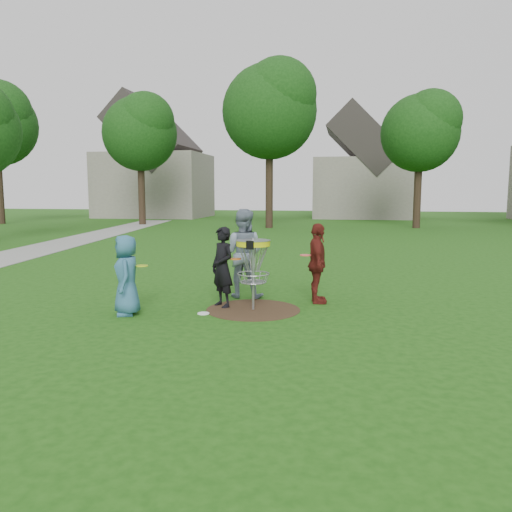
% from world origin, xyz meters
% --- Properties ---
extents(ground, '(100.00, 100.00, 0.00)m').
position_xyz_m(ground, '(0.00, 0.00, 0.00)').
color(ground, '#19470F').
rests_on(ground, ground).
extents(dirt_patch, '(1.80, 1.80, 0.01)m').
position_xyz_m(dirt_patch, '(0.00, 0.00, 0.00)').
color(dirt_patch, '#47331E').
rests_on(dirt_patch, ground).
extents(concrete_path, '(7.75, 39.92, 0.02)m').
position_xyz_m(concrete_path, '(-10.00, 8.00, 0.01)').
color(concrete_path, '#9E9E99').
rests_on(concrete_path, ground).
extents(player_blue, '(0.71, 0.84, 1.47)m').
position_xyz_m(player_blue, '(-2.21, -0.78, 0.73)').
color(player_blue, '#2E6281').
rests_on(player_blue, ground).
extents(player_black, '(0.68, 0.66, 1.57)m').
position_xyz_m(player_black, '(-0.64, 0.15, 0.79)').
color(player_black, black).
rests_on(player_black, ground).
extents(player_grey, '(0.95, 0.76, 1.89)m').
position_xyz_m(player_grey, '(-0.44, 1.12, 0.94)').
color(player_grey, gray).
rests_on(player_grey, ground).
extents(player_maroon, '(0.53, 1.00, 1.62)m').
position_xyz_m(player_maroon, '(1.16, 0.82, 0.81)').
color(player_maroon, '#5D1B15').
rests_on(player_maroon, ground).
extents(disc_on_grass, '(0.22, 0.22, 0.02)m').
position_xyz_m(disc_on_grass, '(-0.85, -0.49, 0.01)').
color(disc_on_grass, white).
rests_on(disc_on_grass, ground).
extents(disc_golf_basket, '(0.66, 0.67, 1.38)m').
position_xyz_m(disc_golf_basket, '(0.00, -0.00, 1.02)').
color(disc_golf_basket, '#9EA0A5').
rests_on(disc_golf_basket, ground).
extents(held_discs, '(3.10, 1.76, 0.27)m').
position_xyz_m(held_discs, '(-0.43, 0.23, 1.00)').
color(held_discs, '#C6DF18').
rests_on(held_discs, ground).
extents(tree_row, '(51.20, 17.42, 9.90)m').
position_xyz_m(tree_row, '(0.44, 20.67, 6.21)').
color(tree_row, '#38281C').
rests_on(tree_row, ground).
extents(house_row, '(44.50, 10.65, 11.62)m').
position_xyz_m(house_row, '(4.78, 33.07, 4.14)').
color(house_row, gray).
rests_on(house_row, ground).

